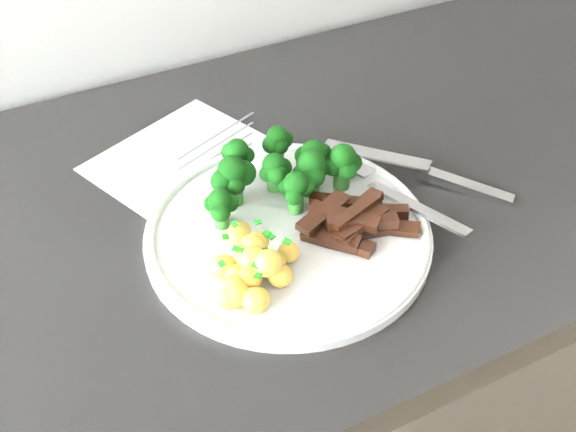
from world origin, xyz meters
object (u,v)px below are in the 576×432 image
recipe_paper (218,178)px  broccoli (281,169)px  fork (398,195)px  potatoes (250,266)px  plate (288,232)px  beef_strips (351,221)px  knife (440,177)px  counter (328,392)px

recipe_paper → broccoli: broccoli is taller
recipe_paper → fork: 0.20m
recipe_paper → potatoes: potatoes is taller
fork → recipe_paper: bearing=139.3°
recipe_paper → plate: plate is taller
beef_strips → knife: size_ratio=0.66×
recipe_paper → beef_strips: (0.09, -0.15, 0.02)m
recipe_paper → beef_strips: bearing=-59.8°
broccoli → plate: bearing=-109.3°
counter → knife: bearing=-38.2°
broccoli → potatoes: (-0.08, -0.10, -0.02)m
potatoes → counter: bearing=33.8°
broccoli → fork: 0.13m
broccoli → potatoes: 0.13m
potatoes → beef_strips: (0.12, 0.02, -0.01)m
recipe_paper → broccoli: 0.09m
knife → fork: bearing=-168.9°
potatoes → fork: 0.19m
beef_strips → counter: bearing=63.4°
plate → counter: bearing=33.2°
potatoes → beef_strips: 0.12m
recipe_paper → fork: bearing=-40.7°
counter → beef_strips: bearing=-116.6°
recipe_paper → plate: bearing=-76.8°
broccoli → beef_strips: (0.04, -0.08, -0.02)m
beef_strips → fork: bearing=12.9°
recipe_paper → plate: (0.03, -0.12, 0.01)m
potatoes → knife: potatoes is taller
potatoes → fork: size_ratio=0.60×
knife → recipe_paper: bearing=151.5°
fork → knife: (0.07, 0.01, -0.01)m
plate → knife: size_ratio=1.58×
broccoli → potatoes: broccoli is taller
plate → fork: fork is taller
plate → knife: 0.19m
counter → beef_strips: 0.47m
counter → fork: 0.47m
knife → counter: bearing=141.8°
counter → recipe_paper: (-0.13, 0.05, 0.44)m
plate → broccoli: bearing=70.7°
fork → beef_strips: bearing=-167.1°
plate → beef_strips: 0.06m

